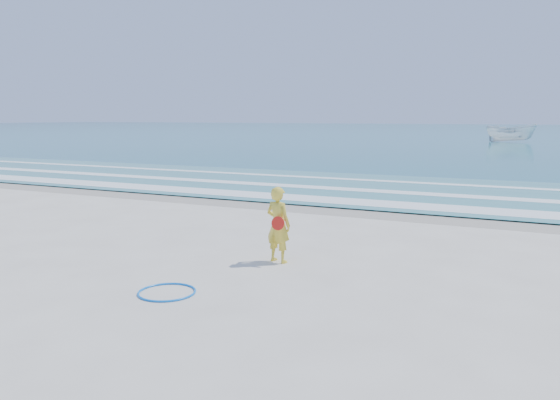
% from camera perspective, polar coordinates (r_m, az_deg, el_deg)
% --- Properties ---
extents(ground, '(400.00, 400.00, 0.00)m').
position_cam_1_polar(ground, '(9.62, -14.77, -8.89)').
color(ground, silver).
rests_on(ground, ground).
extents(wet_sand, '(400.00, 2.40, 0.00)m').
position_cam_1_polar(wet_sand, '(17.28, 4.82, -0.83)').
color(wet_sand, '#B2A893').
rests_on(wet_sand, ground).
extents(ocean, '(400.00, 190.00, 0.04)m').
position_cam_1_polar(ocean, '(112.15, 22.59, 6.63)').
color(ocean, '#19727F').
rests_on(ocean, ground).
extents(shallow, '(400.00, 10.00, 0.01)m').
position_cam_1_polar(shallow, '(21.98, 9.44, 1.25)').
color(shallow, '#59B7AD').
rests_on(shallow, ocean).
extents(foam_near, '(400.00, 1.40, 0.01)m').
position_cam_1_polar(foam_near, '(18.48, 6.25, -0.06)').
color(foam_near, white).
rests_on(foam_near, shallow).
extents(foam_mid, '(400.00, 0.90, 0.01)m').
position_cam_1_polar(foam_mid, '(21.21, 8.84, 1.02)').
color(foam_mid, white).
rests_on(foam_mid, shallow).
extents(foam_far, '(400.00, 0.60, 0.01)m').
position_cam_1_polar(foam_far, '(24.37, 11.08, 1.95)').
color(foam_far, white).
rests_on(foam_far, shallow).
extents(hoop, '(0.99, 0.99, 0.03)m').
position_cam_1_polar(hoop, '(9.24, -11.73, -9.40)').
color(hoop, '#0C77E8').
rests_on(hoop, ground).
extents(boat, '(5.44, 2.75, 2.01)m').
position_cam_1_polar(boat, '(66.05, 23.00, 6.48)').
color(boat, white).
rests_on(boat, ocean).
extents(woman, '(0.62, 0.48, 1.51)m').
position_cam_1_polar(woman, '(10.75, -0.19, -2.58)').
color(woman, yellow).
rests_on(woman, ground).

